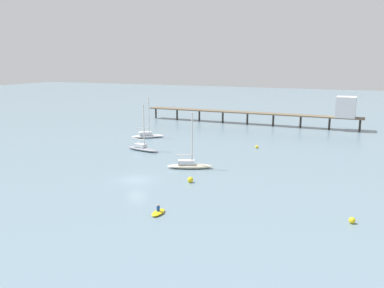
% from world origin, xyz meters
% --- Properties ---
extents(ground_plane, '(400.00, 400.00, 0.00)m').
position_xyz_m(ground_plane, '(0.00, 0.00, 0.00)').
color(ground_plane, slate).
extents(pier, '(57.15, 4.45, 8.12)m').
position_xyz_m(pier, '(14.59, 55.66, 4.56)').
color(pier, brown).
rests_on(pier, ground_plane).
extents(sailboat_white, '(6.86, 5.78, 8.87)m').
position_xyz_m(sailboat_white, '(-14.54, 28.29, 0.60)').
color(sailboat_white, white).
rests_on(sailboat_white, ground_plane).
extents(sailboat_cream, '(7.18, 4.35, 8.81)m').
position_xyz_m(sailboat_cream, '(4.27, 8.77, 0.62)').
color(sailboat_cream, beige).
rests_on(sailboat_cream, ground_plane).
extents(sailboat_gray, '(7.31, 2.89, 8.62)m').
position_xyz_m(sailboat_gray, '(-8.88, 16.77, 0.59)').
color(sailboat_gray, gray).
rests_on(sailboat_gray, ground_plane).
extents(dinghy_yellow, '(1.12, 2.39, 1.14)m').
position_xyz_m(dinghy_yellow, '(8.97, -10.00, 0.22)').
color(dinghy_yellow, yellow).
rests_on(dinghy_yellow, ground_plane).
extents(mooring_buoy_outer, '(0.81, 0.81, 0.81)m').
position_xyz_m(mooring_buoy_outer, '(7.44, 2.08, 0.41)').
color(mooring_buoy_outer, yellow).
rests_on(mooring_buoy_outer, ground_plane).
extents(mooring_buoy_far, '(0.59, 0.59, 0.59)m').
position_xyz_m(mooring_buoy_far, '(10.10, 27.43, 0.29)').
color(mooring_buoy_far, yellow).
rests_on(mooring_buoy_far, ground_plane).
extents(mooring_buoy_mid, '(0.68, 0.68, 0.68)m').
position_xyz_m(mooring_buoy_mid, '(28.58, -4.19, 0.34)').
color(mooring_buoy_mid, yellow).
rests_on(mooring_buoy_mid, ground_plane).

